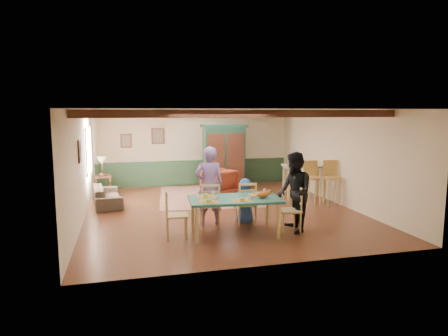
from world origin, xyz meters
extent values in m
plane|color=#492114|center=(0.00, 0.00, 0.00)|extent=(8.00, 8.00, 0.00)
cube|color=beige|center=(0.00, 4.00, 1.35)|extent=(7.00, 0.02, 2.70)
cube|color=beige|center=(-3.50, 0.00, 1.35)|extent=(0.02, 8.00, 2.70)
cube|color=beige|center=(3.50, 0.00, 1.35)|extent=(0.02, 8.00, 2.70)
cube|color=silver|center=(0.00, 0.00, 2.70)|extent=(7.00, 8.00, 0.02)
cube|color=#223F28|center=(0.00, 3.98, 0.45)|extent=(6.95, 0.03, 0.90)
cube|color=black|center=(0.00, -2.30, 2.61)|extent=(6.95, 0.16, 0.16)
cube|color=black|center=(0.00, 0.40, 2.61)|extent=(6.95, 0.16, 0.16)
cube|color=black|center=(0.00, 3.00, 2.61)|extent=(6.95, 0.16, 0.16)
imported|color=slate|center=(-0.59, -1.28, 0.93)|extent=(0.71, 0.49, 1.86)
imported|color=black|center=(1.13, -2.27, 0.89)|extent=(0.74, 0.91, 1.78)
imported|color=#274E9F|center=(0.28, -1.34, 0.54)|extent=(0.55, 0.38, 1.08)
cube|color=tan|center=(0.07, 1.90, 0.01)|extent=(3.37, 3.88, 0.01)
cube|color=#143225|center=(0.90, 3.19, 1.11)|extent=(1.59, 0.67, 2.22)
imported|color=#561B11|center=(0.44, 1.95, 0.41)|extent=(1.21, 1.22, 0.83)
imported|color=#372D22|center=(-2.98, 1.41, 0.27)|extent=(0.89, 1.90, 0.54)
camera|label=1|loc=(-2.49, -10.24, 2.65)|focal=32.00mm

